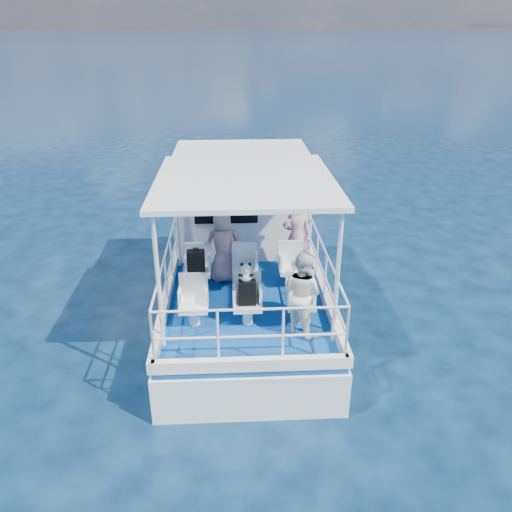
{
  "coord_description": "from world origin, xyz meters",
  "views": [
    {
      "loc": [
        -0.23,
        -8.36,
        5.5
      ],
      "look_at": [
        0.18,
        -0.4,
        1.82
      ],
      "focal_mm": 35.0,
      "sensor_mm": 36.0,
      "label": 1
    }
  ],
  "objects_px": {
    "passenger_stbd_aft": "(302,293)",
    "backpack_center": "(247,293)",
    "panda": "(246,272)",
    "passenger_port_fwd": "(223,246)"
  },
  "relations": [
    {
      "from": "passenger_stbd_aft",
      "to": "backpack_center",
      "type": "xyz_separation_m",
      "value": [
        -0.88,
        0.28,
        -0.12
      ]
    },
    {
      "from": "backpack_center",
      "to": "panda",
      "type": "height_order",
      "value": "panda"
    },
    {
      "from": "passenger_port_fwd",
      "to": "backpack_center",
      "type": "bearing_deg",
      "value": 95.78
    },
    {
      "from": "passenger_port_fwd",
      "to": "panda",
      "type": "bearing_deg",
      "value": 95.24
    },
    {
      "from": "passenger_stbd_aft",
      "to": "panda",
      "type": "height_order",
      "value": "passenger_stbd_aft"
    },
    {
      "from": "panda",
      "to": "passenger_port_fwd",
      "type": "bearing_deg",
      "value": 103.44
    },
    {
      "from": "passenger_port_fwd",
      "to": "backpack_center",
      "type": "xyz_separation_m",
      "value": [
        0.41,
        -1.64,
        -0.14
      ]
    },
    {
      "from": "passenger_stbd_aft",
      "to": "backpack_center",
      "type": "height_order",
      "value": "passenger_stbd_aft"
    },
    {
      "from": "panda",
      "to": "passenger_stbd_aft",
      "type": "bearing_deg",
      "value": -18.15
    },
    {
      "from": "backpack_center",
      "to": "passenger_stbd_aft",
      "type": "bearing_deg",
      "value": -17.98
    }
  ]
}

